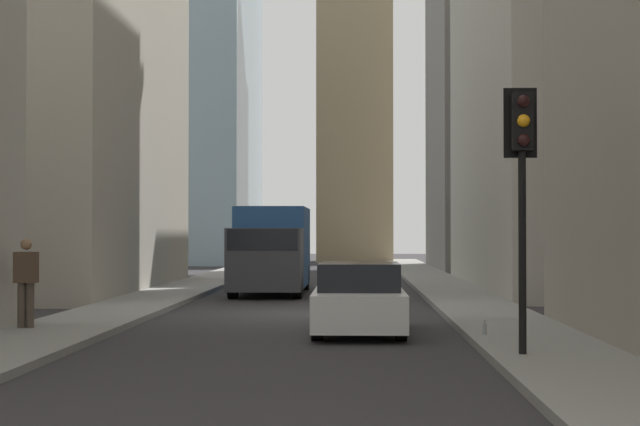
{
  "coord_description": "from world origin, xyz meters",
  "views": [
    {
      "loc": [
        -24.79,
        -1.31,
        2.03
      ],
      "look_at": [
        13.22,
        -0.01,
        2.75
      ],
      "focal_mm": 56.18,
      "sensor_mm": 36.0,
      "label": 1
    }
  ],
  "objects_px": {
    "pedestrian": "(26,279)",
    "discarded_bottle": "(485,329)",
    "sedan_white": "(359,300)",
    "delivery_truck": "(271,249)",
    "traffic_light_foreground": "(522,157)"
  },
  "relations": [
    {
      "from": "delivery_truck",
      "to": "sedan_white",
      "type": "distance_m",
      "value": 12.96
    },
    {
      "from": "delivery_truck",
      "to": "discarded_bottle",
      "type": "bearing_deg",
      "value": -160.1
    },
    {
      "from": "discarded_bottle",
      "to": "sedan_white",
      "type": "bearing_deg",
      "value": 57.24
    },
    {
      "from": "pedestrian",
      "to": "traffic_light_foreground",
      "type": "bearing_deg",
      "value": -113.33
    },
    {
      "from": "delivery_truck",
      "to": "discarded_bottle",
      "type": "height_order",
      "value": "delivery_truck"
    },
    {
      "from": "sedan_white",
      "to": "traffic_light_foreground",
      "type": "height_order",
      "value": "traffic_light_foreground"
    },
    {
      "from": "sedan_white",
      "to": "pedestrian",
      "type": "relative_size",
      "value": 2.45
    },
    {
      "from": "pedestrian",
      "to": "discarded_bottle",
      "type": "distance_m",
      "value": 8.97
    },
    {
      "from": "traffic_light_foreground",
      "to": "pedestrian",
      "type": "height_order",
      "value": "traffic_light_foreground"
    },
    {
      "from": "sedan_white",
      "to": "discarded_bottle",
      "type": "bearing_deg",
      "value": -122.76
    },
    {
      "from": "delivery_truck",
      "to": "pedestrian",
      "type": "height_order",
      "value": "delivery_truck"
    },
    {
      "from": "traffic_light_foreground",
      "to": "pedestrian",
      "type": "relative_size",
      "value": 2.37
    },
    {
      "from": "discarded_bottle",
      "to": "delivery_truck",
      "type": "bearing_deg",
      "value": 19.9
    },
    {
      "from": "traffic_light_foreground",
      "to": "pedestrian",
      "type": "bearing_deg",
      "value": 66.67
    },
    {
      "from": "pedestrian",
      "to": "discarded_bottle",
      "type": "bearing_deg",
      "value": -96.44
    }
  ]
}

